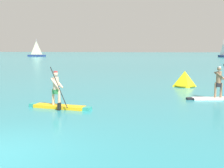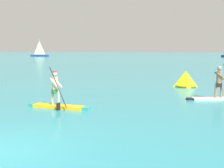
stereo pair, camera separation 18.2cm
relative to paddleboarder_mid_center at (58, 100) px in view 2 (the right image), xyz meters
The scene contains 4 objects.
paddleboarder_mid_center is the anchor object (origin of this frame).
paddleboarder_far_right 8.20m from the paddleboarder_mid_center, 24.78° to the left, with size 3.15×1.06×1.92m.
race_marker_buoy 10.46m from the paddleboarder_mid_center, 53.54° to the left, with size 1.48×1.48×1.10m.
sailboat_left_horizon 87.50m from the paddleboarder_mid_center, 114.27° to the left, with size 6.30×2.41×5.94m.
Camera 2 is at (4.30, -6.34, 2.63)m, focal length 45.82 mm.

